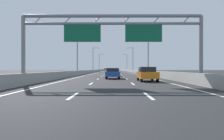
% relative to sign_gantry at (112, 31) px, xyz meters
% --- Properties ---
extents(ground_plane, '(260.00, 260.00, 0.00)m').
position_rel_sign_gantry_xyz_m(ground_plane, '(-0.02, 77.08, -4.83)').
color(ground_plane, '#262628').
extents(lane_dash_left_1, '(0.16, 3.00, 0.01)m').
position_rel_sign_gantry_xyz_m(lane_dash_left_1, '(-1.82, -10.42, -4.83)').
color(lane_dash_left_1, white).
rests_on(lane_dash_left_1, ground_plane).
extents(lane_dash_left_2, '(0.16, 3.00, 0.01)m').
position_rel_sign_gantry_xyz_m(lane_dash_left_2, '(-1.82, -1.42, -4.83)').
color(lane_dash_left_2, white).
rests_on(lane_dash_left_2, ground_plane).
extents(lane_dash_left_3, '(0.16, 3.00, 0.01)m').
position_rel_sign_gantry_xyz_m(lane_dash_left_3, '(-1.82, 7.58, -4.83)').
color(lane_dash_left_3, white).
rests_on(lane_dash_left_3, ground_plane).
extents(lane_dash_left_4, '(0.16, 3.00, 0.01)m').
position_rel_sign_gantry_xyz_m(lane_dash_left_4, '(-1.82, 16.58, -4.83)').
color(lane_dash_left_4, white).
rests_on(lane_dash_left_4, ground_plane).
extents(lane_dash_left_5, '(0.16, 3.00, 0.01)m').
position_rel_sign_gantry_xyz_m(lane_dash_left_5, '(-1.82, 25.58, -4.83)').
color(lane_dash_left_5, white).
rests_on(lane_dash_left_5, ground_plane).
extents(lane_dash_left_6, '(0.16, 3.00, 0.01)m').
position_rel_sign_gantry_xyz_m(lane_dash_left_6, '(-1.82, 34.58, -4.83)').
color(lane_dash_left_6, white).
rests_on(lane_dash_left_6, ground_plane).
extents(lane_dash_left_7, '(0.16, 3.00, 0.01)m').
position_rel_sign_gantry_xyz_m(lane_dash_left_7, '(-1.82, 43.58, -4.83)').
color(lane_dash_left_7, white).
rests_on(lane_dash_left_7, ground_plane).
extents(lane_dash_left_8, '(0.16, 3.00, 0.01)m').
position_rel_sign_gantry_xyz_m(lane_dash_left_8, '(-1.82, 52.58, -4.83)').
color(lane_dash_left_8, white).
rests_on(lane_dash_left_8, ground_plane).
extents(lane_dash_left_9, '(0.16, 3.00, 0.01)m').
position_rel_sign_gantry_xyz_m(lane_dash_left_9, '(-1.82, 61.58, -4.83)').
color(lane_dash_left_9, white).
rests_on(lane_dash_left_9, ground_plane).
extents(lane_dash_left_10, '(0.16, 3.00, 0.01)m').
position_rel_sign_gantry_xyz_m(lane_dash_left_10, '(-1.82, 70.58, -4.83)').
color(lane_dash_left_10, white).
rests_on(lane_dash_left_10, ground_plane).
extents(lane_dash_left_11, '(0.16, 3.00, 0.01)m').
position_rel_sign_gantry_xyz_m(lane_dash_left_11, '(-1.82, 79.58, -4.83)').
color(lane_dash_left_11, white).
rests_on(lane_dash_left_11, ground_plane).
extents(lane_dash_left_12, '(0.16, 3.00, 0.01)m').
position_rel_sign_gantry_xyz_m(lane_dash_left_12, '(-1.82, 88.58, -4.83)').
color(lane_dash_left_12, white).
rests_on(lane_dash_left_12, ground_plane).
extents(lane_dash_left_13, '(0.16, 3.00, 0.01)m').
position_rel_sign_gantry_xyz_m(lane_dash_left_13, '(-1.82, 97.58, -4.83)').
color(lane_dash_left_13, white).
rests_on(lane_dash_left_13, ground_plane).
extents(lane_dash_left_14, '(0.16, 3.00, 0.01)m').
position_rel_sign_gantry_xyz_m(lane_dash_left_14, '(-1.82, 106.58, -4.83)').
color(lane_dash_left_14, white).
rests_on(lane_dash_left_14, ground_plane).
extents(lane_dash_left_15, '(0.16, 3.00, 0.01)m').
position_rel_sign_gantry_xyz_m(lane_dash_left_15, '(-1.82, 115.58, -4.83)').
color(lane_dash_left_15, white).
rests_on(lane_dash_left_15, ground_plane).
extents(lane_dash_left_16, '(0.16, 3.00, 0.01)m').
position_rel_sign_gantry_xyz_m(lane_dash_left_16, '(-1.82, 124.58, -4.83)').
color(lane_dash_left_16, white).
rests_on(lane_dash_left_16, ground_plane).
extents(lane_dash_left_17, '(0.16, 3.00, 0.01)m').
position_rel_sign_gantry_xyz_m(lane_dash_left_17, '(-1.82, 133.58, -4.83)').
color(lane_dash_left_17, white).
rests_on(lane_dash_left_17, ground_plane).
extents(lane_dash_right_1, '(0.16, 3.00, 0.01)m').
position_rel_sign_gantry_xyz_m(lane_dash_right_1, '(1.78, -10.42, -4.83)').
color(lane_dash_right_1, white).
rests_on(lane_dash_right_1, ground_plane).
extents(lane_dash_right_2, '(0.16, 3.00, 0.01)m').
position_rel_sign_gantry_xyz_m(lane_dash_right_2, '(1.78, -1.42, -4.83)').
color(lane_dash_right_2, white).
rests_on(lane_dash_right_2, ground_plane).
extents(lane_dash_right_3, '(0.16, 3.00, 0.01)m').
position_rel_sign_gantry_xyz_m(lane_dash_right_3, '(1.78, 7.58, -4.83)').
color(lane_dash_right_3, white).
rests_on(lane_dash_right_3, ground_plane).
extents(lane_dash_right_4, '(0.16, 3.00, 0.01)m').
position_rel_sign_gantry_xyz_m(lane_dash_right_4, '(1.78, 16.58, -4.83)').
color(lane_dash_right_4, white).
rests_on(lane_dash_right_4, ground_plane).
extents(lane_dash_right_5, '(0.16, 3.00, 0.01)m').
position_rel_sign_gantry_xyz_m(lane_dash_right_5, '(1.78, 25.58, -4.83)').
color(lane_dash_right_5, white).
rests_on(lane_dash_right_5, ground_plane).
extents(lane_dash_right_6, '(0.16, 3.00, 0.01)m').
position_rel_sign_gantry_xyz_m(lane_dash_right_6, '(1.78, 34.58, -4.83)').
color(lane_dash_right_6, white).
rests_on(lane_dash_right_6, ground_plane).
extents(lane_dash_right_7, '(0.16, 3.00, 0.01)m').
position_rel_sign_gantry_xyz_m(lane_dash_right_7, '(1.78, 43.58, -4.83)').
color(lane_dash_right_7, white).
rests_on(lane_dash_right_7, ground_plane).
extents(lane_dash_right_8, '(0.16, 3.00, 0.01)m').
position_rel_sign_gantry_xyz_m(lane_dash_right_8, '(1.78, 52.58, -4.83)').
color(lane_dash_right_8, white).
rests_on(lane_dash_right_8, ground_plane).
extents(lane_dash_right_9, '(0.16, 3.00, 0.01)m').
position_rel_sign_gantry_xyz_m(lane_dash_right_9, '(1.78, 61.58, -4.83)').
color(lane_dash_right_9, white).
rests_on(lane_dash_right_9, ground_plane).
extents(lane_dash_right_10, '(0.16, 3.00, 0.01)m').
position_rel_sign_gantry_xyz_m(lane_dash_right_10, '(1.78, 70.58, -4.83)').
color(lane_dash_right_10, white).
rests_on(lane_dash_right_10, ground_plane).
extents(lane_dash_right_11, '(0.16, 3.00, 0.01)m').
position_rel_sign_gantry_xyz_m(lane_dash_right_11, '(1.78, 79.58, -4.83)').
color(lane_dash_right_11, white).
rests_on(lane_dash_right_11, ground_plane).
extents(lane_dash_right_12, '(0.16, 3.00, 0.01)m').
position_rel_sign_gantry_xyz_m(lane_dash_right_12, '(1.78, 88.58, -4.83)').
color(lane_dash_right_12, white).
rests_on(lane_dash_right_12, ground_plane).
extents(lane_dash_right_13, '(0.16, 3.00, 0.01)m').
position_rel_sign_gantry_xyz_m(lane_dash_right_13, '(1.78, 97.58, -4.83)').
color(lane_dash_right_13, white).
rests_on(lane_dash_right_13, ground_plane).
extents(lane_dash_right_14, '(0.16, 3.00, 0.01)m').
position_rel_sign_gantry_xyz_m(lane_dash_right_14, '(1.78, 106.58, -4.83)').
color(lane_dash_right_14, white).
rests_on(lane_dash_right_14, ground_plane).
extents(lane_dash_right_15, '(0.16, 3.00, 0.01)m').
position_rel_sign_gantry_xyz_m(lane_dash_right_15, '(1.78, 115.58, -4.83)').
color(lane_dash_right_15, white).
rests_on(lane_dash_right_15, ground_plane).
extents(lane_dash_right_16, '(0.16, 3.00, 0.01)m').
position_rel_sign_gantry_xyz_m(lane_dash_right_16, '(1.78, 124.58, -4.83)').
color(lane_dash_right_16, white).
rests_on(lane_dash_right_16, ground_plane).
extents(lane_dash_right_17, '(0.16, 3.00, 0.01)m').
position_rel_sign_gantry_xyz_m(lane_dash_right_17, '(1.78, 133.58, -4.83)').
color(lane_dash_right_17, white).
rests_on(lane_dash_right_17, ground_plane).
extents(edge_line_left, '(0.16, 176.00, 0.01)m').
position_rel_sign_gantry_xyz_m(edge_line_left, '(-5.27, 65.08, -4.83)').
color(edge_line_left, white).
rests_on(edge_line_left, ground_plane).
extents(edge_line_right, '(0.16, 176.00, 0.01)m').
position_rel_sign_gantry_xyz_m(edge_line_right, '(5.23, 65.08, -4.83)').
color(edge_line_right, white).
rests_on(edge_line_right, ground_plane).
extents(barrier_left, '(0.45, 220.00, 0.95)m').
position_rel_sign_gantry_xyz_m(barrier_left, '(-6.92, 87.08, -4.36)').
color(barrier_left, '#9E9E99').
rests_on(barrier_left, ground_plane).
extents(barrier_right, '(0.45, 220.00, 0.95)m').
position_rel_sign_gantry_xyz_m(barrier_right, '(6.88, 87.08, -4.36)').
color(barrier_right, '#9E9E99').
rests_on(barrier_right, ground_plane).
extents(sign_gantry, '(16.84, 0.36, 6.36)m').
position_rel_sign_gantry_xyz_m(sign_gantry, '(0.00, 0.00, 0.00)').
color(sign_gantry, gray).
rests_on(sign_gantry, ground_plane).
extents(streetlamp_left_mid, '(2.58, 0.28, 9.50)m').
position_rel_sign_gantry_xyz_m(streetlamp_left_mid, '(-7.49, 28.94, 0.57)').
color(streetlamp_left_mid, slate).
rests_on(streetlamp_left_mid, ground_plane).
extents(streetlamp_right_mid, '(2.58, 0.28, 9.50)m').
position_rel_sign_gantry_xyz_m(streetlamp_right_mid, '(7.45, 28.94, 0.57)').
color(streetlamp_right_mid, slate).
rests_on(streetlamp_right_mid, ground_plane).
extents(streetlamp_left_far, '(2.58, 0.28, 9.50)m').
position_rel_sign_gantry_xyz_m(streetlamp_left_far, '(-7.49, 68.13, 0.57)').
color(streetlamp_left_far, slate).
rests_on(streetlamp_left_far, ground_plane).
extents(streetlamp_right_far, '(2.58, 0.28, 9.50)m').
position_rel_sign_gantry_xyz_m(streetlamp_right_far, '(7.45, 68.13, 0.57)').
color(streetlamp_right_far, slate).
rests_on(streetlamp_right_far, ground_plane).
extents(streetlamp_left_distant, '(2.58, 0.28, 9.50)m').
position_rel_sign_gantry_xyz_m(streetlamp_left_distant, '(-7.49, 107.33, 0.57)').
color(streetlamp_left_distant, slate).
rests_on(streetlamp_left_distant, ground_plane).
extents(streetlamp_right_distant, '(2.58, 0.28, 9.50)m').
position_rel_sign_gantry_xyz_m(streetlamp_right_distant, '(7.45, 107.33, 0.57)').
color(streetlamp_right_distant, slate).
rests_on(streetlamp_right_distant, ground_plane).
extents(silver_car, '(1.86, 4.35, 1.47)m').
position_rel_sign_gantry_xyz_m(silver_car, '(-0.23, 56.77, -4.08)').
color(silver_car, '#A8ADB2').
rests_on(silver_car, ground_plane).
extents(black_car, '(1.72, 4.44, 1.39)m').
position_rel_sign_gantry_xyz_m(black_car, '(0.14, 19.12, -4.12)').
color(black_car, black).
rests_on(black_car, ground_plane).
extents(yellow_car, '(1.84, 4.41, 1.49)m').
position_rel_sign_gantry_xyz_m(yellow_car, '(-3.80, 99.46, -4.05)').
color(yellow_car, yellow).
rests_on(yellow_car, ground_plane).
extents(blue_car, '(1.82, 4.51, 1.39)m').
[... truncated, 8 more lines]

